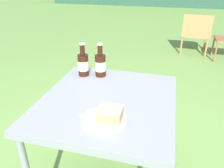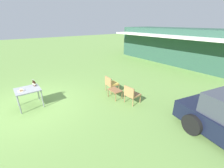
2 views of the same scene
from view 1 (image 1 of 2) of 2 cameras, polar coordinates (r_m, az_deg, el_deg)
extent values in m
cylinder|color=#9E7547|center=(4.96, 23.19, 10.16)|extent=(0.04, 0.04, 0.34)
cylinder|color=#9E7547|center=(4.95, 17.91, 10.98)|extent=(0.04, 0.04, 0.34)
cylinder|color=#9E7547|center=(4.53, 23.40, 8.64)|extent=(0.04, 0.04, 0.34)
cylinder|color=#9E7547|center=(4.51, 17.64, 9.53)|extent=(0.04, 0.04, 0.34)
cube|color=#9E7547|center=(4.68, 20.95, 12.21)|extent=(0.54, 0.54, 0.06)
cube|color=#9E7547|center=(4.41, 21.41, 14.15)|extent=(0.51, 0.08, 0.36)
cube|color=gold|center=(4.67, 21.06, 12.86)|extent=(0.49, 0.46, 0.05)
cylinder|color=brown|center=(4.32, 25.46, 7.51)|extent=(0.03, 0.03, 0.36)
cylinder|color=brown|center=(4.65, 24.85, 8.91)|extent=(0.03, 0.03, 0.36)
cube|color=gray|center=(1.34, -1.10, -4.55)|extent=(0.80, 0.86, 0.04)
cylinder|color=gray|center=(1.96, -8.07, -6.69)|extent=(0.04, 0.04, 0.71)
cylinder|color=gray|center=(1.84, 13.46, -9.77)|extent=(0.04, 0.04, 0.71)
cylinder|color=silver|center=(1.15, -1.99, -9.18)|extent=(0.23, 0.23, 0.01)
cube|color=tan|center=(1.12, -0.57, -8.06)|extent=(0.12, 0.10, 0.06)
cube|color=tan|center=(1.10, -0.58, -6.59)|extent=(0.12, 0.10, 0.01)
cylinder|color=black|center=(1.59, -3.04, 4.80)|extent=(0.08, 0.08, 0.16)
cylinder|color=black|center=(1.55, -3.15, 8.81)|extent=(0.04, 0.04, 0.08)
cylinder|color=silver|center=(1.54, -3.19, 10.35)|extent=(0.04, 0.04, 0.01)
cylinder|color=beige|center=(1.59, -3.04, 4.80)|extent=(0.08, 0.08, 0.07)
cylinder|color=black|center=(1.62, -7.51, 4.89)|extent=(0.08, 0.08, 0.16)
cylinder|color=black|center=(1.58, -7.77, 8.85)|extent=(0.04, 0.04, 0.08)
cylinder|color=silver|center=(1.56, -7.87, 10.37)|extent=(0.04, 0.04, 0.01)
cylinder|color=beige|center=(1.62, -7.51, 4.89)|extent=(0.08, 0.08, 0.07)
cube|color=silver|center=(1.16, -4.66, -8.99)|extent=(0.18, 0.03, 0.01)
camera|label=2|loc=(6.01, 105.56, 10.15)|focal=24.00mm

